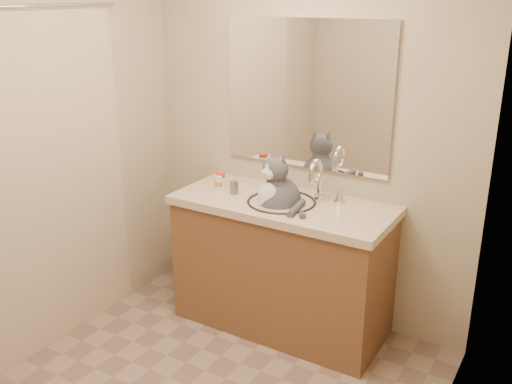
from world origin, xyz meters
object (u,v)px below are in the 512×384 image
(pill_bottle_orange, at_px, (219,182))
(grey_canister, at_px, (234,187))
(pill_bottle_redcap, at_px, (220,181))
(cat, at_px, (278,201))

(pill_bottle_orange, height_order, grey_canister, pill_bottle_orange)
(pill_bottle_redcap, relative_size, grey_canister, 1.32)
(cat, relative_size, pill_bottle_orange, 5.25)
(pill_bottle_redcap, height_order, pill_bottle_orange, pill_bottle_redcap)
(cat, distance_m, pill_bottle_orange, 0.44)
(cat, xyz_separation_m, pill_bottle_orange, (-0.44, 0.01, 0.04))
(pill_bottle_redcap, relative_size, pill_bottle_orange, 1.06)
(pill_bottle_orange, distance_m, grey_canister, 0.12)
(pill_bottle_orange, bearing_deg, grey_canister, -6.89)
(cat, height_order, pill_bottle_redcap, cat)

